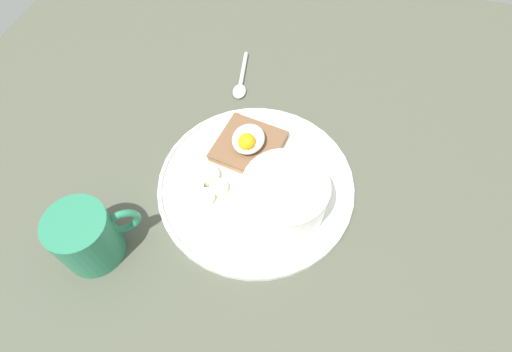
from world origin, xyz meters
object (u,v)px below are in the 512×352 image
Objects in this scene: banana_slice_front at (219,187)px; coffee_mug at (87,236)px; toast_slice at (249,146)px; banana_slice_right at (194,187)px; poached_egg at (248,140)px; banana_slice_left at (208,175)px; banana_slice_back at (205,197)px; oatmeal_bowl at (285,196)px; spoon at (241,81)px.

coffee_mug reaches higher than banana_slice_front.
banana_slice_right reaches higher than toast_slice.
poached_egg reaches higher than banana_slice_right.
toast_slice is at bearing -32.56° from banana_slice_left.
toast_slice is at bearing -18.26° from banana_slice_back.
toast_slice is 3.46× the size of banana_slice_front.
banana_slice_front is at bearing 164.95° from poached_egg.
spoon is (23.96, 13.83, -3.89)cm from oatmeal_bowl.
spoon is at bearing 30.00° from oatmeal_bowl.
banana_slice_front is at bearing -31.39° from banana_slice_back.
banana_slice_left is (1.83, 12.47, -2.51)cm from oatmeal_bowl.
toast_slice reaches higher than spoon.
poached_egg is at bearing 42.78° from oatmeal_bowl.
banana_slice_front is 0.82× the size of banana_slice_back.
oatmeal_bowl is 27.94cm from spoon.
banana_slice_front is at bearing 88.11° from oatmeal_bowl.
oatmeal_bowl is at bearing -60.78° from coffee_mug.
poached_egg is 0.49× the size of spoon.
spoon is at bearing 3.52° from banana_slice_left.
banana_slice_left is 2.91cm from banana_slice_right.
banana_slice_front is (0.33, 10.15, -2.80)cm from oatmeal_bowl.
banana_slice_back is at bearing -166.15° from banana_slice_left.
spoon is (25.90, 2.29, -1.36)cm from banana_slice_back.
banana_slice_left is at bearing -26.89° from banana_slice_right.
banana_slice_back reaches higher than banana_slice_front.
oatmeal_bowl reaches higher than spoon.
banana_slice_left is (1.50, 2.32, 0.29)cm from banana_slice_front.
oatmeal_bowl is at bearing -86.84° from banana_slice_right.
banana_slice_left is 3.89cm from banana_slice_back.
oatmeal_bowl reaches higher than poached_egg.
banana_slice_left is at bearing 13.85° from banana_slice_back.
banana_slice_left is at bearing 57.13° from banana_slice_front.
coffee_mug is at bearing 165.07° from spoon.
coffee_mug is at bearing 135.02° from banana_slice_front.
banana_slice_back is at bearing 148.61° from banana_slice_front.
banana_slice_left is 19.09cm from coffee_mug.
banana_slice_left is 22.21cm from spoon.
banana_slice_back is (-1.94, 11.54, -2.53)cm from oatmeal_bowl.
banana_slice_back is (-10.83, 3.57, -0.05)cm from toast_slice.
toast_slice is 2.27× the size of banana_slice_left.
oatmeal_bowl is 11.69cm from poached_egg.
spoon is at bearing 5.06° from banana_slice_back.
banana_slice_front is 0.27× the size of spoon.
banana_slice_front is 0.66× the size of banana_slice_left.
oatmeal_bowl is 27.23cm from coffee_mug.
poached_egg is at bearing -15.05° from banana_slice_front.
oatmeal_bowl is 10.54cm from banana_slice_front.
banana_slice_left is 1.30× the size of banana_slice_right.
coffee_mug reaches higher than poached_egg.
banana_slice_front is 2.78cm from banana_slice_left.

